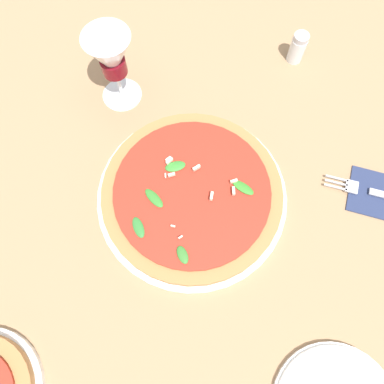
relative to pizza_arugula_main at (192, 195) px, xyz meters
The scene contains 4 objects.
ground_plane 0.04m from the pizza_arugula_main, 169.49° to the left, with size 6.00×6.00×0.00m, color #9E7A56.
pizza_arugula_main is the anchor object (origin of this frame).
wine_glass 0.28m from the pizza_arugula_main, 21.18° to the right, with size 0.08×0.08×0.16m.
shaker_pepper 0.38m from the pizza_arugula_main, 88.23° to the right, with size 0.03×0.03×0.07m.
Camera 1 is at (-0.10, 0.18, 0.64)m, focal length 35.00 mm.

